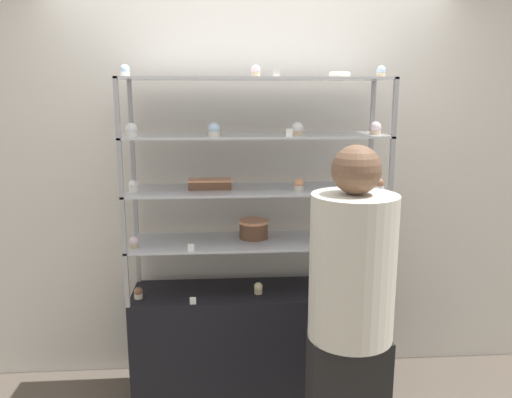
# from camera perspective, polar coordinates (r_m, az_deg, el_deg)

# --- Properties ---
(ground_plane) EXTENTS (20.00, 20.00, 0.00)m
(ground_plane) POSITION_cam_1_polar(r_m,az_deg,el_deg) (3.44, 0.00, -21.06)
(ground_plane) COLOR brown
(back_wall) EXTENTS (8.00, 0.05, 2.60)m
(back_wall) POSITION_cam_1_polar(r_m,az_deg,el_deg) (3.30, -0.44, 1.87)
(back_wall) COLOR silver
(back_wall) RESTS_ON ground_plane
(display_base) EXTENTS (1.51, 0.42, 0.69)m
(display_base) POSITION_cam_1_polar(r_m,az_deg,el_deg) (3.27, 0.00, -15.97)
(display_base) COLOR black
(display_base) RESTS_ON ground_plane
(display_riser_lower) EXTENTS (1.51, 0.42, 0.32)m
(display_riser_lower) POSITION_cam_1_polar(r_m,az_deg,el_deg) (3.02, 0.00, -5.09)
(display_riser_lower) COLOR #99999E
(display_riser_lower) RESTS_ON display_base
(display_riser_middle) EXTENTS (1.51, 0.42, 0.32)m
(display_riser_middle) POSITION_cam_1_polar(r_m,az_deg,el_deg) (2.95, 0.00, 0.84)
(display_riser_middle) COLOR #99999E
(display_riser_middle) RESTS_ON display_riser_lower
(display_riser_upper) EXTENTS (1.51, 0.42, 0.32)m
(display_riser_upper) POSITION_cam_1_polar(r_m,az_deg,el_deg) (2.90, 0.00, 7.02)
(display_riser_upper) COLOR #99999E
(display_riser_upper) RESTS_ON display_riser_middle
(display_riser_top) EXTENTS (1.51, 0.42, 0.32)m
(display_riser_top) POSITION_cam_1_polar(r_m,az_deg,el_deg) (2.89, 0.00, 13.31)
(display_riser_top) COLOR #99999E
(display_riser_top) RESTS_ON display_riser_upper
(layer_cake_centerpiece) EXTENTS (0.18, 0.18, 0.11)m
(layer_cake_centerpiece) POSITION_cam_1_polar(r_m,az_deg,el_deg) (3.05, -0.28, -3.44)
(layer_cake_centerpiece) COLOR brown
(layer_cake_centerpiece) RESTS_ON display_riser_lower
(sheet_cake_frosted) EXTENTS (0.25, 0.12, 0.06)m
(sheet_cake_frosted) POSITION_cam_1_polar(r_m,az_deg,el_deg) (2.94, -5.28, 1.73)
(sheet_cake_frosted) COLOR brown
(sheet_cake_frosted) RESTS_ON display_riser_middle
(cupcake_0) EXTENTS (0.05, 0.05, 0.07)m
(cupcake_0) POSITION_cam_1_polar(r_m,az_deg,el_deg) (3.07, -13.30, -10.40)
(cupcake_0) COLOR beige
(cupcake_0) RESTS_ON display_base
(cupcake_1) EXTENTS (0.05, 0.05, 0.07)m
(cupcake_1) POSITION_cam_1_polar(r_m,az_deg,el_deg) (3.06, 0.26, -10.15)
(cupcake_1) COLOR #CCB28C
(cupcake_1) RESTS_ON display_base
(cupcake_2) EXTENTS (0.05, 0.05, 0.07)m
(cupcake_2) POSITION_cam_1_polar(r_m,az_deg,el_deg) (3.19, 12.86, -9.51)
(cupcake_2) COLOR white
(cupcake_2) RESTS_ON display_base
(price_tag_0) EXTENTS (0.04, 0.00, 0.04)m
(price_tag_0) POSITION_cam_1_polar(r_m,az_deg,el_deg) (2.94, -7.22, -11.47)
(price_tag_0) COLOR white
(price_tag_0) RESTS_ON display_base
(cupcake_3) EXTENTS (0.05, 0.05, 0.07)m
(cupcake_3) POSITION_cam_1_polar(r_m,az_deg,el_deg) (2.95, -13.80, -4.85)
(cupcake_3) COLOR #CCB28C
(cupcake_3) RESTS_ON display_riser_lower
(cupcake_4) EXTENTS (0.05, 0.05, 0.07)m
(cupcake_4) POSITION_cam_1_polar(r_m,az_deg,el_deg) (3.10, 13.10, -3.97)
(cupcake_4) COLOR beige
(cupcake_4) RESTS_ON display_riser_lower
(price_tag_1) EXTENTS (0.04, 0.00, 0.04)m
(price_tag_1) POSITION_cam_1_polar(r_m,az_deg,el_deg) (2.83, -7.44, -5.53)
(price_tag_1) COLOR white
(price_tag_1) RESTS_ON display_riser_lower
(cupcake_5) EXTENTS (0.06, 0.06, 0.07)m
(cupcake_5) POSITION_cam_1_polar(r_m,az_deg,el_deg) (2.91, -13.83, 1.42)
(cupcake_5) COLOR white
(cupcake_5) RESTS_ON display_riser_middle
(cupcake_6) EXTENTS (0.06, 0.06, 0.07)m
(cupcake_6) POSITION_cam_1_polar(r_m,az_deg,el_deg) (2.90, 4.92, 1.67)
(cupcake_6) COLOR beige
(cupcake_6) RESTS_ON display_riser_middle
(cupcake_7) EXTENTS (0.06, 0.06, 0.07)m
(cupcake_7) POSITION_cam_1_polar(r_m,az_deg,el_deg) (2.96, 13.91, 1.60)
(cupcake_7) COLOR white
(cupcake_7) RESTS_ON display_riser_middle
(price_tag_2) EXTENTS (0.04, 0.00, 0.04)m
(price_tag_2) POSITION_cam_1_polar(r_m,az_deg,el_deg) (2.84, 10.76, 1.05)
(price_tag_2) COLOR white
(price_tag_2) RESTS_ON display_riser_middle
(cupcake_8) EXTENTS (0.07, 0.07, 0.07)m
(cupcake_8) POSITION_cam_1_polar(r_m,az_deg,el_deg) (2.85, -14.04, 7.65)
(cupcake_8) COLOR white
(cupcake_8) RESTS_ON display_riser_upper
(cupcake_9) EXTENTS (0.07, 0.07, 0.07)m
(cupcake_9) POSITION_cam_1_polar(r_m,az_deg,el_deg) (2.81, -4.81, 7.90)
(cupcake_9) COLOR beige
(cupcake_9) RESTS_ON display_riser_upper
(cupcake_10) EXTENTS (0.07, 0.07, 0.07)m
(cupcake_10) POSITION_cam_1_polar(r_m,az_deg,el_deg) (2.87, 4.76, 7.98)
(cupcake_10) COLOR #CCB28C
(cupcake_10) RESTS_ON display_riser_upper
(cupcake_11) EXTENTS (0.07, 0.07, 0.07)m
(cupcake_11) POSITION_cam_1_polar(r_m,az_deg,el_deg) (2.97, 13.49, 7.84)
(cupcake_11) COLOR #CCB28C
(cupcake_11) RESTS_ON display_riser_upper
(price_tag_3) EXTENTS (0.04, 0.00, 0.04)m
(price_tag_3) POSITION_cam_1_polar(r_m,az_deg,el_deg) (2.73, 3.84, 7.56)
(price_tag_3) COLOR white
(price_tag_3) RESTS_ON display_riser_upper
(cupcake_12) EXTENTS (0.05, 0.05, 0.06)m
(cupcake_12) POSITION_cam_1_polar(r_m,az_deg,el_deg) (2.83, -14.75, 13.99)
(cupcake_12) COLOR white
(cupcake_12) RESTS_ON display_riser_top
(cupcake_13) EXTENTS (0.05, 0.05, 0.06)m
(cupcake_13) POSITION_cam_1_polar(r_m,az_deg,el_deg) (2.79, -0.03, 14.40)
(cupcake_13) COLOR #CCB28C
(cupcake_13) RESTS_ON display_riser_top
(cupcake_14) EXTENTS (0.05, 0.05, 0.06)m
(cupcake_14) POSITION_cam_1_polar(r_m,az_deg,el_deg) (2.93, 14.10, 13.93)
(cupcake_14) COLOR #CCB28C
(cupcake_14) RESTS_ON display_riser_top
(price_tag_4) EXTENTS (0.04, 0.00, 0.04)m
(price_tag_4) POSITION_cam_1_polar(r_m,az_deg,el_deg) (2.71, 2.34, 14.28)
(price_tag_4) COLOR white
(price_tag_4) RESTS_ON display_riser_top
(donut_glazed) EXTENTS (0.12, 0.12, 0.04)m
(donut_glazed) POSITION_cam_1_polar(r_m,az_deg,el_deg) (2.97, 9.52, 13.83)
(donut_glazed) COLOR #EFE5CC
(donut_glazed) RESTS_ON display_riser_top
(customer_figure) EXTENTS (0.39, 0.39, 1.66)m
(customer_figure) POSITION_cam_1_polar(r_m,az_deg,el_deg) (2.39, 10.74, -12.66)
(customer_figure) COLOR black
(customer_figure) RESTS_ON ground_plane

